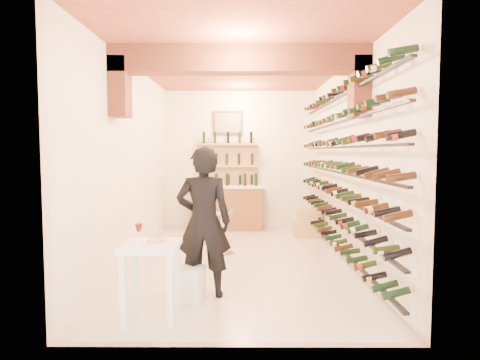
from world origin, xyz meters
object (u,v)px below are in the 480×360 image
Objects in this scene: wine_rack at (334,166)px; tasting_table at (151,257)px; white_stool at (190,284)px; chrome_barstool at (223,229)px; crate_lower at (307,228)px; person at (204,222)px; back_counter at (227,206)px.

tasting_table is at bearing -134.92° from wine_rack.
wine_rack is 3.12m from white_stool.
crate_lower is at bearing 42.25° from chrome_barstool.
wine_rack is 7.28× the size of chrome_barstool.
wine_rack is at bearing -86.02° from crate_lower.
white_stool is 0.71× the size of crate_lower.
wine_rack is 14.11× the size of white_stool.
person reaches higher than white_stool.
back_counter is (-1.83, 2.65, -1.02)m from wine_rack.
white_stool is 0.76m from person.
chrome_barstool is at bearing -89.92° from back_counter.
tasting_table is 0.83m from white_stool.
person is at bearing 58.33° from tasting_table.
wine_rack reaches higher than white_stool.
back_counter is at bearing 124.66° from wine_rack.
person is 2.06m from chrome_barstool.
back_counter is 2.97× the size of crate_lower.
chrome_barstool reaches higher than crate_lower.
tasting_table is (-2.44, -2.45, -0.86)m from wine_rack.
white_stool is 2.22m from chrome_barstool.
white_stool is at bearing 61.47° from tasting_table.
tasting_table is 2.51× the size of white_stool.
tasting_table is 0.95m from person.
wine_rack reaches higher than crate_lower.
person reaches higher than back_counter.
tasting_table is 1.77× the size of crate_lower.
back_counter is 1.90m from crate_lower.
wine_rack reaches higher than chrome_barstool.
crate_lower is (2.31, 4.33, -0.51)m from tasting_table.
crate_lower is (1.99, 3.73, -0.03)m from white_stool.
chrome_barstool is (0.61, 2.79, -0.23)m from tasting_table.
back_counter is 2.17× the size of chrome_barstool.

